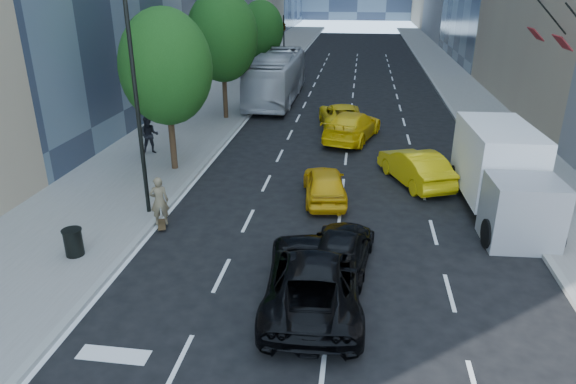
# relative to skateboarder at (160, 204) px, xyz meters

# --- Properties ---
(ground) EXTENTS (160.00, 160.00, 0.00)m
(ground) POSITION_rel_skateboarder_xyz_m (5.60, -3.00, -0.94)
(ground) COLOR black
(ground) RESTS_ON ground
(sidewalk_left) EXTENTS (6.00, 120.00, 0.15)m
(sidewalk_left) POSITION_rel_skateboarder_xyz_m (-3.40, 27.00, -0.87)
(sidewalk_left) COLOR slate
(sidewalk_left) RESTS_ON ground
(sidewalk_right) EXTENTS (4.00, 120.00, 0.15)m
(sidewalk_right) POSITION_rel_skateboarder_xyz_m (15.60, 27.00, -0.87)
(sidewalk_right) COLOR slate
(sidewalk_right) RESTS_ON ground
(lamp_near) EXTENTS (2.13, 0.22, 10.00)m
(lamp_near) POSITION_rel_skateboarder_xyz_m (-0.72, 1.00, 4.87)
(lamp_near) COLOR black
(lamp_near) RESTS_ON sidewalk_left
(lamp_far) EXTENTS (2.13, 0.22, 10.00)m
(lamp_far) POSITION_rel_skateboarder_xyz_m (-0.72, 19.00, 4.87)
(lamp_far) COLOR black
(lamp_far) RESTS_ON sidewalk_left
(tree_near) EXTENTS (4.20, 4.20, 7.46)m
(tree_near) POSITION_rel_skateboarder_xyz_m (-1.60, 6.00, 4.03)
(tree_near) COLOR #302312
(tree_near) RESTS_ON sidewalk_left
(tree_mid) EXTENTS (4.50, 4.50, 7.99)m
(tree_mid) POSITION_rel_skateboarder_xyz_m (-1.60, 16.00, 4.37)
(tree_mid) COLOR #302312
(tree_mid) RESTS_ON sidewalk_left
(tree_far) EXTENTS (3.90, 3.90, 6.92)m
(tree_far) POSITION_rel_skateboarder_xyz_m (-1.60, 29.00, 3.68)
(tree_far) COLOR #302312
(tree_far) RESTS_ON sidewalk_left
(traffic_signal) EXTENTS (2.48, 0.53, 5.20)m
(traffic_signal) POSITION_rel_skateboarder_xyz_m (-0.80, 37.00, 3.29)
(traffic_signal) COLOR black
(traffic_signal) RESTS_ON sidewalk_left
(skateboarder) EXTENTS (0.81, 0.67, 1.89)m
(skateboarder) POSITION_rel_skateboarder_xyz_m (0.00, 0.00, 0.00)
(skateboarder) COLOR brown
(skateboarder) RESTS_ON ground
(black_sedan_lincoln) EXTENTS (2.99, 5.96, 1.62)m
(black_sedan_lincoln) POSITION_rel_skateboarder_xyz_m (6.10, -4.00, -0.13)
(black_sedan_lincoln) COLOR black
(black_sedan_lincoln) RESTS_ON ground
(black_sedan_mercedes) EXTENTS (2.34, 4.63, 1.29)m
(black_sedan_mercedes) POSITION_rel_skateboarder_xyz_m (6.80, -2.00, -0.30)
(black_sedan_mercedes) COLOR black
(black_sedan_mercedes) RESTS_ON ground
(taxi_a) EXTENTS (2.28, 4.40, 1.43)m
(taxi_a) POSITION_rel_skateboarder_xyz_m (5.87, 3.50, -0.23)
(taxi_a) COLOR #DCA20B
(taxi_a) RESTS_ON ground
(taxi_b) EXTENTS (3.32, 5.00, 1.56)m
(taxi_b) POSITION_rel_skateboarder_xyz_m (9.80, 6.00, -0.16)
(taxi_b) COLOR #DEBA0B
(taxi_b) RESTS_ON ground
(taxi_c) EXTENTS (3.38, 5.85, 1.53)m
(taxi_c) POSITION_rel_skateboarder_xyz_m (6.10, 15.00, -0.18)
(taxi_c) COLOR #E2BC0B
(taxi_c) RESTS_ON ground
(taxi_d) EXTENTS (3.71, 6.05, 1.64)m
(taxi_d) POSITION_rel_skateboarder_xyz_m (6.80, 12.50, -0.12)
(taxi_d) COLOR yellow
(taxi_d) RESTS_ON ground
(city_bus) EXTENTS (2.98, 12.61, 3.51)m
(city_bus) POSITION_rel_skateboarder_xyz_m (0.80, 22.42, 0.81)
(city_bus) COLOR silver
(city_bus) RESTS_ON ground
(box_truck) EXTENTS (2.83, 7.01, 3.30)m
(box_truck) POSITION_rel_skateboarder_xyz_m (12.79, 3.13, 0.73)
(box_truck) COLOR white
(box_truck) RESTS_ON ground
(pedestrian_a) EXTENTS (1.13, 0.99, 1.97)m
(pedestrian_a) POSITION_rel_skateboarder_xyz_m (-3.62, 8.03, 0.19)
(pedestrian_a) COLOR black
(pedestrian_a) RESTS_ON sidewalk_left
(pedestrian_b) EXTENTS (1.18, 0.50, 2.01)m
(pedestrian_b) POSITION_rel_skateboarder_xyz_m (-5.60, 15.00, 0.21)
(pedestrian_b) COLOR black
(pedestrian_b) RESTS_ON sidewalk_left
(trash_can) EXTENTS (0.60, 0.60, 0.89)m
(trash_can) POSITION_rel_skateboarder_xyz_m (-1.98, -2.66, -0.35)
(trash_can) COLOR black
(trash_can) RESTS_ON sidewalk_left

